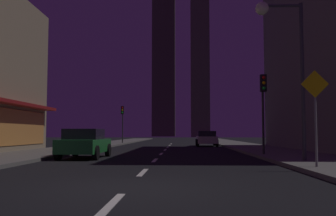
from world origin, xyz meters
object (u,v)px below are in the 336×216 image
Objects in this scene: street_lamp_right at (282,41)px; pedestrian_crossing_sign at (315,109)px; traffic_light_near_right at (263,96)px; traffic_light_far_left at (122,116)px; car_parked_far at (206,138)px; fire_hydrant_far_left at (82,144)px; car_parked_near at (85,143)px.

pedestrian_crossing_sign is at bearing -85.81° from street_lamp_right.
traffic_light_far_left is (-11.00, 22.15, 0.00)m from traffic_light_near_right.
car_parked_far is at bearing 96.77° from traffic_light_near_right.
street_lamp_right is (1.78, -20.12, 4.33)m from car_parked_far.
traffic_light_near_right reaches higher than fire_hydrant_far_left.
traffic_light_near_right is 1.33× the size of pedestrian_crossing_sign.
traffic_light_far_left is (0.40, 15.41, 2.74)m from fire_hydrant_far_left.
traffic_light_far_left reaches higher than pedestrian_crossing_sign.
traffic_light_far_left is at bearing 88.51° from fire_hydrant_far_left.
traffic_light_far_left is 31.33m from pedestrian_crossing_sign.
street_lamp_right is (8.98, -3.02, 4.33)m from car_parked_near.
car_parked_near is 11.07m from pedestrian_crossing_sign.
fire_hydrant_far_left is 0.16× the size of traffic_light_near_right.
traffic_light_near_right reaches higher than car_parked_far.
traffic_light_near_right is at bearing 88.33° from street_lamp_right.
fire_hydrant_far_left is (-2.30, 7.84, -0.29)m from car_parked_near.
car_parked_far is 1.34× the size of pedestrian_crossing_sign.
traffic_light_near_right is at bearing -30.62° from fire_hydrant_far_left.
car_parked_far is 6.48× the size of fire_hydrant_far_left.
traffic_light_far_left is 1.33× the size of pedestrian_crossing_sign.
car_parked_far is 16.31m from traffic_light_near_right.
street_lamp_right is at bearing -84.95° from car_parked_far.
car_parked_far is at bearing 67.17° from car_parked_near.
street_lamp_right is at bearing -18.60° from car_parked_near.
car_parked_far is 23.25m from pedestrian_crossing_sign.
street_lamp_right is at bearing -67.50° from traffic_light_far_left.
car_parked_near is at bearing -73.65° from fire_hydrant_far_left.
car_parked_near is 1.01× the size of traffic_light_near_right.
car_parked_far is 11.25m from traffic_light_far_left.
traffic_light_far_left reaches higher than car_parked_far.
car_parked_near is 9.49m from traffic_light_near_right.
traffic_light_near_right reaches higher than car_parked_near.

